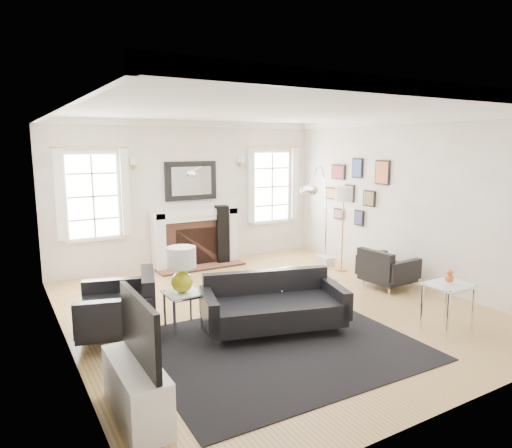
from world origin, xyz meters
TOP-DOWN VIEW (x-y plane):
  - floor at (0.00, 0.00)m, footprint 6.00×6.00m
  - back_wall at (0.00, 3.00)m, footprint 5.50×0.04m
  - front_wall at (0.00, -3.00)m, footprint 5.50×0.04m
  - left_wall at (-2.75, 0.00)m, footprint 0.04×6.00m
  - right_wall at (2.75, 0.00)m, footprint 0.04×6.00m
  - ceiling at (0.00, 0.00)m, footprint 5.50×6.00m
  - crown_molding at (0.00, 0.00)m, footprint 5.50×6.00m
  - fireplace at (0.00, 2.79)m, footprint 1.70×0.69m
  - mantel_mirror at (0.00, 2.95)m, footprint 1.05×0.07m
  - window_left at (-1.85, 2.95)m, footprint 1.24×0.15m
  - window_right at (1.85, 2.95)m, footprint 1.24×0.15m
  - gallery_wall at (2.72, 1.30)m, footprint 0.04×1.73m
  - tv_unit at (-2.44, -1.70)m, footprint 0.35×1.00m
  - area_rug at (-0.59, -1.14)m, footprint 3.08×2.59m
  - sofa at (-0.41, -0.67)m, footprint 1.93×1.26m
  - armchair_left at (-2.14, 0.02)m, footprint 1.11×1.19m
  - armchair_right at (2.15, -0.13)m, footprint 0.77×0.85m
  - coffee_table at (0.32, -0.02)m, footprint 0.97×0.97m
  - side_table_left at (-1.39, -0.06)m, footprint 0.44×0.44m
  - nesting_table at (1.48, -1.82)m, footprint 0.56×0.47m
  - gourd_lamp at (-1.39, -0.06)m, footprint 0.37×0.37m
  - orange_vase at (1.48, -1.82)m, footprint 0.11×0.11m
  - arc_floor_lamp at (1.60, 0.99)m, footprint 1.45×1.34m
  - stick_floor_lamp at (2.20, 1.02)m, footprint 0.32×0.32m
  - speaker_tower at (0.50, 2.65)m, footprint 0.27×0.27m

SIDE VIEW (x-z plane):
  - floor at x=0.00m, z-range 0.00..0.00m
  - area_rug at x=-0.59m, z-range 0.00..0.01m
  - armchair_right at x=2.15m, z-range 0.03..0.57m
  - sofa at x=-0.41m, z-range 0.03..0.61m
  - tv_unit at x=-2.44m, z-range -0.22..0.87m
  - armchair_left at x=-2.14m, z-range 0.04..0.71m
  - side_table_left at x=-1.39m, z-range 0.14..0.62m
  - coffee_table at x=0.32m, z-range 0.18..0.62m
  - nesting_table at x=1.48m, z-range 0.18..0.80m
  - fireplace at x=0.00m, z-range -0.01..1.10m
  - speaker_tower at x=0.50m, z-range 0.00..1.16m
  - orange_vase at x=1.48m, z-range 0.62..0.79m
  - gourd_lamp at x=-1.39m, z-range 0.53..1.12m
  - arc_floor_lamp at x=1.60m, z-range 0.08..2.13m
  - stick_floor_lamp at x=2.20m, z-range 0.58..2.16m
  - back_wall at x=0.00m, z-range 0.00..2.80m
  - front_wall at x=0.00m, z-range 0.00..2.80m
  - left_wall at x=-2.75m, z-range 0.00..2.80m
  - right_wall at x=2.75m, z-range 0.00..2.80m
  - window_left at x=-1.85m, z-range 0.65..2.27m
  - window_right at x=1.85m, z-range 0.65..2.27m
  - gallery_wall at x=2.72m, z-range 0.89..2.18m
  - mantel_mirror at x=0.00m, z-range 1.27..2.02m
  - crown_molding at x=0.00m, z-range 2.68..2.80m
  - ceiling at x=0.00m, z-range 2.79..2.81m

